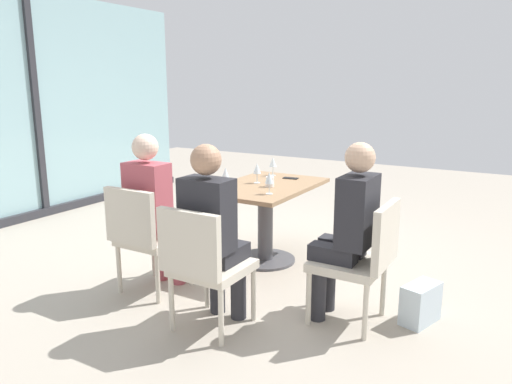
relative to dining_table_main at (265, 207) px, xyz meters
name	(u,v)px	position (x,y,z in m)	size (l,w,h in m)	color
ground_plane	(265,261)	(0.00, 0.00, -0.52)	(12.00, 12.00, 0.00)	#A89E8E
window_wall_backdrop	(36,118)	(0.00, 3.20, 0.69)	(4.84, 0.10, 2.70)	#90B7BC
dining_table_main	(265,207)	(0.00, 0.00, 0.00)	(1.17, 0.77, 0.73)	#997551
chair_front_left	(362,256)	(-0.73, -1.16, -0.03)	(0.46, 0.50, 0.87)	beige
chair_far_left	(145,233)	(-1.10, 0.46, -0.03)	(0.50, 0.46, 0.87)	beige
chair_side_end	(204,261)	(-1.36, -0.30, -0.03)	(0.50, 0.46, 0.87)	beige
person_front_left	(348,224)	(-0.73, -1.05, 0.18)	(0.34, 0.39, 1.26)	#28282D
person_far_left	(153,205)	(-0.99, 0.46, 0.18)	(0.39, 0.34, 1.26)	#B24C56
person_side_end	(213,227)	(-1.25, -0.30, 0.18)	(0.39, 0.34, 1.26)	#28282D
wine_glass_0	(273,162)	(0.42, 0.15, 0.34)	(0.07, 0.07, 0.18)	silver
wine_glass_1	(257,169)	(0.03, 0.10, 0.34)	(0.07, 0.07, 0.18)	silver
wine_glass_2	(226,174)	(-0.32, 0.22, 0.34)	(0.07, 0.07, 0.18)	silver
wine_glass_3	(269,178)	(-0.32, -0.21, 0.34)	(0.07, 0.07, 0.18)	silver
coffee_cup	(270,182)	(-0.06, -0.08, 0.25)	(0.08, 0.08, 0.09)	white
cell_phone_on_table	(291,178)	(0.37, -0.07, 0.21)	(0.07, 0.14, 0.01)	black
handbag_0	(421,303)	(-0.50, -1.52, -0.38)	(0.30, 0.16, 0.28)	silver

